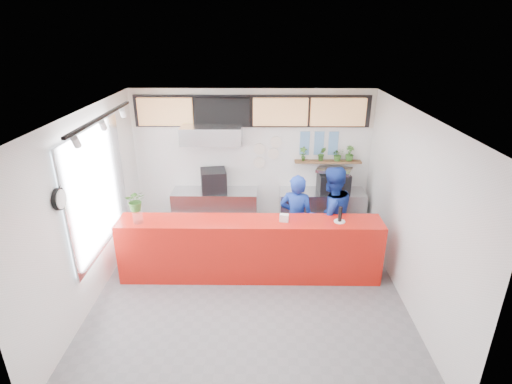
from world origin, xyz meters
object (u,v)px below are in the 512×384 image
at_px(espresso_machine, 333,182).
at_px(pepper_mill, 340,214).
at_px(panini_oven, 214,181).
at_px(staff_center, 296,219).
at_px(staff_right, 330,216).
at_px(service_counter, 250,249).

xyz_separation_m(espresso_machine, pepper_mill, (-0.20, -1.83, 0.14)).
bearing_deg(panini_oven, staff_center, -47.37).
bearing_deg(staff_right, panini_oven, -53.08).
xyz_separation_m(staff_right, pepper_mill, (0.06, -0.55, 0.30)).
bearing_deg(espresso_machine, staff_center, -128.97).
bearing_deg(staff_center, panini_oven, -20.04).
relative_size(espresso_machine, staff_center, 0.37).
xyz_separation_m(staff_center, staff_right, (0.61, -0.05, 0.09)).
bearing_deg(pepper_mill, panini_oven, 141.80).
height_order(espresso_machine, pepper_mill, pepper_mill).
xyz_separation_m(service_counter, staff_right, (1.45, 0.52, 0.39)).
height_order(staff_right, pepper_mill, staff_right).
bearing_deg(service_counter, espresso_machine, 46.42).
xyz_separation_m(staff_center, pepper_mill, (0.67, -0.60, 0.39)).
height_order(staff_center, staff_right, staff_right).
bearing_deg(service_counter, pepper_mill, -1.05).
relative_size(service_counter, espresso_machine, 7.03).
bearing_deg(staff_right, pepper_mill, 72.91).
distance_m(service_counter, staff_right, 1.59).
distance_m(panini_oven, pepper_mill, 2.96).
distance_m(service_counter, staff_center, 1.06).
bearing_deg(panini_oven, staff_right, -40.16).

